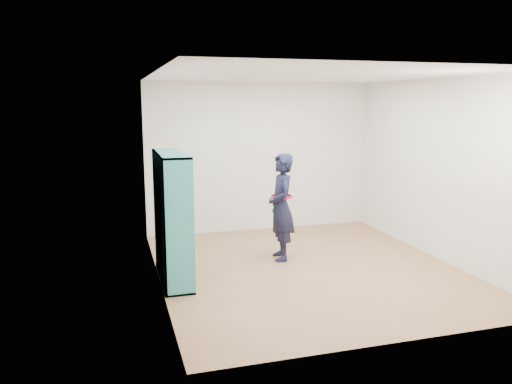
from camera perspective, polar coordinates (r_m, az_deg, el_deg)
name	(u,v)px	position (r m, az deg, el deg)	size (l,w,h in m)	color
floor	(307,268)	(6.99, 5.85, -8.66)	(4.50, 4.50, 0.00)	#966644
ceiling	(311,75)	(6.62, 6.27, 13.14)	(4.50, 4.50, 0.00)	white
wall_left	(157,182)	(6.21, -11.28, 1.16)	(0.02, 4.50, 2.60)	silver
wall_right	(437,169)	(7.67, 20.03, 2.45)	(0.02, 4.50, 2.60)	silver
wall_back	(260,157)	(8.79, 0.47, 4.00)	(4.00, 0.02, 2.60)	silver
wall_front	(403,210)	(4.72, 16.49, -1.94)	(4.00, 0.02, 2.60)	silver
bookshelf	(170,219)	(6.40, -9.75, -3.08)	(0.36, 1.23, 1.64)	teal
person	(281,207)	(7.17, 2.91, -1.73)	(0.43, 0.60, 1.54)	black
smartphone	(270,199)	(7.20, 1.56, -0.84)	(0.02, 0.12, 0.14)	silver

